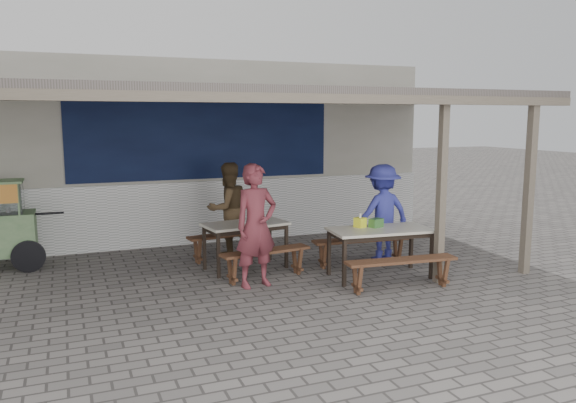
% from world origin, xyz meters
% --- Properties ---
extents(ground, '(60.00, 60.00, 0.00)m').
position_xyz_m(ground, '(0.00, 0.00, 0.00)').
color(ground, slate).
rests_on(ground, ground).
extents(back_wall, '(9.00, 1.28, 3.50)m').
position_xyz_m(back_wall, '(-0.00, 3.58, 1.72)').
color(back_wall, beige).
rests_on(back_wall, ground).
extents(warung_roof, '(9.00, 4.21, 2.81)m').
position_xyz_m(warung_roof, '(0.02, 0.90, 2.71)').
color(warung_roof, '#5F5451').
rests_on(warung_roof, ground).
extents(table_left, '(1.39, 0.87, 0.75)m').
position_xyz_m(table_left, '(-0.07, 0.87, 0.67)').
color(table_left, beige).
rests_on(table_left, ground).
extents(bench_left_street, '(1.43, 0.48, 0.45)m').
position_xyz_m(bench_left_street, '(0.03, 0.18, 0.34)').
color(bench_left_street, brown).
rests_on(bench_left_street, ground).
extents(bench_left_wall, '(1.43, 0.48, 0.45)m').
position_xyz_m(bench_left_wall, '(-0.17, 1.55, 0.34)').
color(bench_left_wall, brown).
rests_on(bench_left_wall, ground).
extents(table_right, '(1.59, 0.89, 0.75)m').
position_xyz_m(table_right, '(1.68, -0.34, 0.67)').
color(table_right, beige).
rests_on(table_right, ground).
extents(bench_right_street, '(1.65, 0.43, 0.45)m').
position_xyz_m(bench_right_street, '(1.62, -1.04, 0.34)').
color(bench_right_street, brown).
rests_on(bench_right_street, ground).
extents(bench_right_wall, '(1.65, 0.43, 0.45)m').
position_xyz_m(bench_right_wall, '(1.75, 0.35, 0.34)').
color(bench_right_wall, brown).
rests_on(bench_right_wall, ground).
extents(patron_street_side, '(0.71, 0.54, 1.77)m').
position_xyz_m(patron_street_side, '(-0.21, -0.09, 0.89)').
color(patron_street_side, maroon).
rests_on(patron_street_side, ground).
extents(patron_wall_side, '(0.94, 0.81, 1.64)m').
position_xyz_m(patron_wall_side, '(-0.06, 1.90, 0.82)').
color(patron_wall_side, brown).
rests_on(patron_wall_side, ground).
extents(patron_right_table, '(1.09, 0.67, 1.63)m').
position_xyz_m(patron_right_table, '(2.27, 0.57, 0.82)').
color(patron_right_table, '#3B40B2').
rests_on(patron_right_table, ground).
extents(tissue_box, '(0.19, 0.19, 0.15)m').
position_xyz_m(tissue_box, '(1.46, -0.12, 0.82)').
color(tissue_box, '#F5F729').
rests_on(tissue_box, table_right).
extents(donation_box, '(0.23, 0.18, 0.13)m').
position_xyz_m(donation_box, '(1.68, -0.22, 0.82)').
color(donation_box, '#3A7132').
rests_on(donation_box, table_right).
extents(condiment_jar, '(0.07, 0.07, 0.08)m').
position_xyz_m(condiment_jar, '(0.25, 1.12, 0.79)').
color(condiment_jar, beige).
rests_on(condiment_jar, table_left).
extents(condiment_bowl, '(0.22, 0.22, 0.04)m').
position_xyz_m(condiment_bowl, '(-0.12, 0.81, 0.77)').
color(condiment_bowl, silver).
rests_on(condiment_bowl, table_left).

